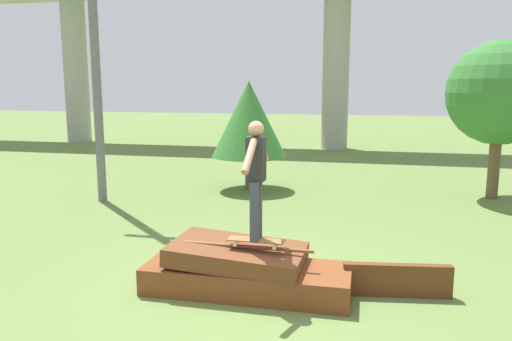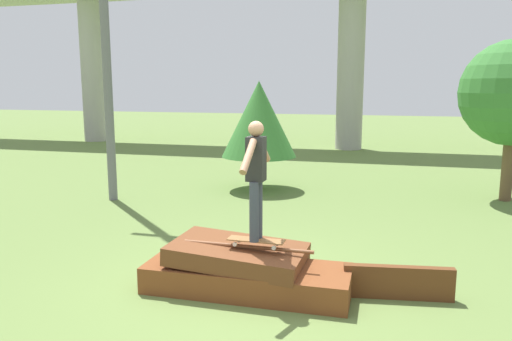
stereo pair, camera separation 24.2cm
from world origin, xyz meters
TOP-DOWN VIEW (x-y plane):
  - ground_plane at (0.00, 0.00)m, footprint 80.00×80.00m
  - scrap_pile at (-0.05, 0.03)m, footprint 2.69×1.13m
  - scrap_plank_loose at (1.91, 0.28)m, footprint 1.37×0.31m
  - skateboard at (0.12, -0.02)m, footprint 0.74×0.22m
  - skater at (0.12, -0.02)m, footprint 0.22×1.13m
  - utility_pole at (-4.54, 4.26)m, footprint 1.30×0.20m
  - tree_behind_left at (4.38, 6.61)m, footprint 2.41×2.41m
  - tree_behind_right at (-1.52, 6.29)m, footprint 1.91×1.91m

SIDE VIEW (x-z plane):
  - ground_plane at x=0.00m, z-range 0.00..0.00m
  - scrap_plank_loose at x=1.91m, z-range 0.00..0.43m
  - scrap_pile at x=-0.05m, z-range -0.04..0.59m
  - skateboard at x=0.12m, z-range 0.66..0.75m
  - skater at x=0.12m, z-range 0.83..2.35m
  - tree_behind_right at x=-1.52m, z-range 0.43..3.21m
  - tree_behind_left at x=4.38m, z-range 0.63..4.34m
  - utility_pole at x=-4.54m, z-range 0.13..8.31m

